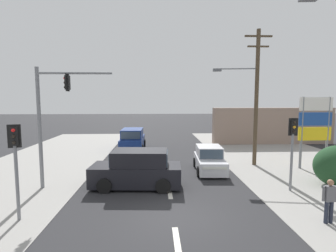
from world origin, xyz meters
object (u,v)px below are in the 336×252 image
(utility_pole_midground_right, at_px, (254,93))
(pedestrian_at_kerb, at_px, (329,199))
(traffic_signal_mast, at_px, (50,112))
(suv_oncoming_near, at_px, (137,170))
(pedestal_signal_right_kerb, at_px, (293,142))
(hatchback_kerbside_parked, at_px, (209,160))
(shopping_plaza_sign, at_px, (315,122))
(pedestal_signal_left_kerb, at_px, (15,156))
(suv_oncoming_mid, at_px, (133,140))

(utility_pole_midground_right, relative_size, pedestrian_at_kerb, 5.49)
(pedestrian_at_kerb, bearing_deg, utility_pole_midground_right, 87.68)
(traffic_signal_mast, xyz_separation_m, suv_oncoming_near, (4.21, -0.01, -2.95))
(traffic_signal_mast, bearing_deg, utility_pole_midground_right, 19.43)
(pedestal_signal_right_kerb, distance_m, hatchback_kerbside_parked, 5.21)
(traffic_signal_mast, bearing_deg, pedestrian_at_kerb, -20.81)
(shopping_plaza_sign, bearing_deg, pedestal_signal_left_kerb, -156.31)
(pedestal_signal_right_kerb, bearing_deg, shopping_plaza_sign, 48.42)
(traffic_signal_mast, relative_size, pedestal_signal_left_kerb, 1.69)
(hatchback_kerbside_parked, height_order, suv_oncoming_near, suv_oncoming_near)
(pedestal_signal_left_kerb, bearing_deg, suv_oncoming_mid, 77.27)
(pedestal_signal_left_kerb, bearing_deg, suv_oncoming_near, 40.97)
(pedestal_signal_left_kerb, relative_size, suv_oncoming_near, 0.77)
(pedestal_signal_left_kerb, xyz_separation_m, suv_oncoming_near, (4.09, 3.55, -1.53))
(pedestal_signal_left_kerb, xyz_separation_m, hatchback_kerbside_parked, (8.35, 6.33, -1.71))
(pedestal_signal_left_kerb, height_order, suv_oncoming_near, pedestal_signal_left_kerb)
(pedestal_signal_right_kerb, height_order, shopping_plaza_sign, shopping_plaza_sign)
(pedestal_signal_right_kerb, relative_size, suv_oncoming_near, 0.77)
(traffic_signal_mast, height_order, hatchback_kerbside_parked, traffic_signal_mast)
(hatchback_kerbside_parked, bearing_deg, traffic_signal_mast, -161.88)
(pedestal_signal_right_kerb, relative_size, pedestal_signal_left_kerb, 1.00)
(pedestal_signal_left_kerb, bearing_deg, pedestrian_at_kerb, -3.81)
(utility_pole_midground_right, distance_m, pedestal_signal_left_kerb, 14.08)
(hatchback_kerbside_parked, distance_m, suv_oncoming_near, 5.09)
(pedestal_signal_right_kerb, relative_size, pedestrian_at_kerb, 2.18)
(pedestrian_at_kerb, bearing_deg, suv_oncoming_near, 148.90)
(suv_oncoming_mid, bearing_deg, utility_pole_midground_right, -32.94)
(shopping_plaza_sign, bearing_deg, suv_oncoming_mid, 151.57)
(hatchback_kerbside_parked, bearing_deg, suv_oncoming_mid, 127.85)
(utility_pole_midground_right, distance_m, hatchback_kerbside_parked, 5.40)
(pedestal_signal_left_kerb, distance_m, hatchback_kerbside_parked, 10.62)
(utility_pole_midground_right, height_order, pedestal_signal_left_kerb, utility_pole_midground_right)
(pedestrian_at_kerb, bearing_deg, traffic_signal_mast, 159.19)
(utility_pole_midground_right, bearing_deg, pedestrian_at_kerb, -92.32)
(utility_pole_midground_right, height_order, pedestrian_at_kerb, utility_pole_midground_right)
(pedestrian_at_kerb, bearing_deg, shopping_plaza_sign, 61.95)
(utility_pole_midground_right, distance_m, pedestal_signal_right_kerb, 5.62)
(hatchback_kerbside_parked, bearing_deg, pedestal_signal_left_kerb, -142.80)
(traffic_signal_mast, xyz_separation_m, shopping_plaza_sign, (15.27, 3.08, -0.85))
(hatchback_kerbside_parked, height_order, suv_oncoming_mid, suv_oncoming_mid)
(shopping_plaza_sign, height_order, suv_oncoming_near, shopping_plaza_sign)
(pedestal_signal_left_kerb, bearing_deg, traffic_signal_mast, 92.05)
(utility_pole_midground_right, distance_m, pedestrian_at_kerb, 9.30)
(traffic_signal_mast, distance_m, suv_oncoming_mid, 10.58)
(pedestal_signal_right_kerb, bearing_deg, hatchback_kerbside_parked, 130.85)
(suv_oncoming_near, bearing_deg, traffic_signal_mast, 179.83)
(utility_pole_midground_right, relative_size, pedestal_signal_left_kerb, 2.52)
(utility_pole_midground_right, height_order, suv_oncoming_near, utility_pole_midground_right)
(shopping_plaza_sign, bearing_deg, suv_oncoming_near, -164.36)
(traffic_signal_mast, height_order, shopping_plaza_sign, traffic_signal_mast)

